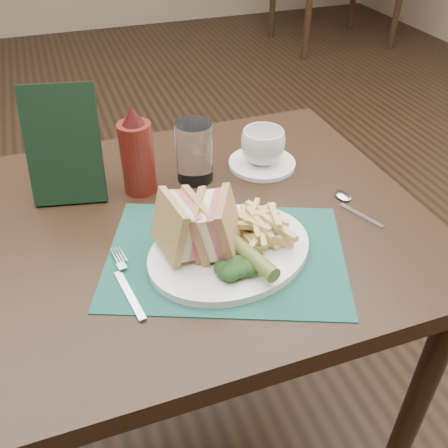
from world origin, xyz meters
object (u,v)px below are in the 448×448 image
sandwich_half_b (204,223)px  ketchup_bottle (137,150)px  plate (230,251)px  coffee_cup (263,146)px  placemat (226,255)px  table_main (198,343)px  drinking_glass (194,152)px  sandwich_half_a (169,228)px  saucer (262,163)px  check_presenter (63,145)px

sandwich_half_b → ketchup_bottle: bearing=131.5°
plate → coffee_cup: 0.32m
placemat → coffee_cup: bearing=55.5°
table_main → drinking_glass: (0.05, 0.13, 0.44)m
placemat → sandwich_half_b: 0.08m
sandwich_half_a → ketchup_bottle: (-0.00, 0.24, 0.02)m
sandwich_half_a → saucer: sandwich_half_a is taller
placemat → coffee_cup: size_ratio=4.25×
sandwich_half_a → sandwich_half_b: size_ratio=1.00×
sandwich_half_a → plate: bearing=-19.8°
plate → check_presenter: (-0.24, 0.29, 0.10)m
placemat → saucer: bearing=55.5°
table_main → check_presenter: check_presenter is taller
sandwich_half_a → coffee_cup: bearing=33.9°
plate → saucer: (0.17, 0.26, -0.00)m
sandwich_half_b → drinking_glass: (0.06, 0.25, -0.00)m
sandwich_half_a → check_presenter: 0.30m
placemat → saucer: saucer is taller
placemat → coffee_cup: 0.32m
placemat → sandwich_half_a: bearing=167.7°
placemat → ketchup_bottle: 0.29m
table_main → placemat: (0.02, -0.13, 0.38)m
table_main → saucer: 0.45m
ketchup_bottle → drinking_glass: bearing=1.4°
placemat → plate: plate is taller
table_main → placemat: bearing=-79.0°
placemat → drinking_glass: drinking_glass is taller
saucer → table_main: bearing=-146.7°
drinking_glass → check_presenter: (-0.25, 0.03, 0.05)m
ketchup_bottle → coffee_cup: bearing=1.2°
check_presenter → table_main: bearing=-25.8°
sandwich_half_a → table_main: bearing=50.2°
placemat → ketchup_bottle: ketchup_bottle is taller
table_main → ketchup_bottle: 0.49m
table_main → sandwich_half_a: size_ratio=8.64×
table_main → placemat: placemat is taller
sandwich_half_a → placemat: bearing=-20.1°
drinking_glass → saucer: bearing=1.0°
plate → coffee_cup: coffee_cup is taller
sandwich_half_b → check_presenter: bearing=152.9°
plate → placemat: bearing=156.6°
plate → ketchup_bottle: 0.29m
drinking_glass → check_presenter: check_presenter is taller
table_main → saucer: bearing=33.3°
table_main → sandwich_half_b: size_ratio=8.66×
sandwich_half_a → saucer: size_ratio=0.69×
saucer → drinking_glass: size_ratio=1.15×
coffee_cup → check_presenter: bearing=176.6°
plate → check_presenter: size_ratio=1.29×
table_main → sandwich_half_b: bearing=-94.4°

